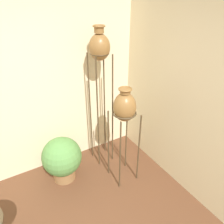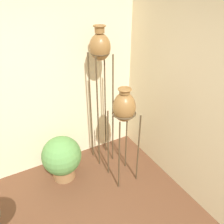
% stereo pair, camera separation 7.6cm
% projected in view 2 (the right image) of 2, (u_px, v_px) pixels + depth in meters
% --- Properties ---
extents(vase_stand_tall, '(0.27, 0.27, 2.04)m').
position_uv_depth(vase_stand_tall, '(100.00, 53.00, 2.76)').
color(vase_stand_tall, '#473823').
rests_on(vase_stand_tall, ground_plane).
extents(vase_stand_medium, '(0.32, 0.32, 1.41)m').
position_uv_depth(vase_stand_medium, '(124.00, 109.00, 2.69)').
color(vase_stand_medium, '#473823').
rests_on(vase_stand_medium, ground_plane).
extents(potted_plant, '(0.55, 0.55, 0.67)m').
position_uv_depth(potted_plant, '(62.00, 157.00, 3.05)').
color(potted_plant, olive).
rests_on(potted_plant, ground_plane).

